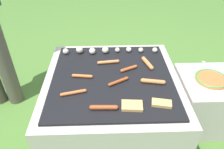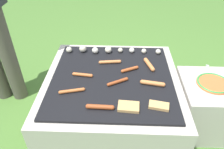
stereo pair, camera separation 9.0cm
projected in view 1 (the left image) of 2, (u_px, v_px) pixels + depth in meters
name	position (u px, v px, depth m)	size (l,w,h in m)	color
ground_plane	(112.00, 116.00, 1.83)	(14.00, 14.00, 0.00)	#47702D
grill	(112.00, 98.00, 1.70)	(0.98, 0.98, 0.41)	#B2AA9E
side_ledge	(204.00, 101.00, 1.67)	(0.41, 0.44, 0.41)	#B2AA9E
sausage_back_left	(118.00, 81.00, 1.52)	(0.15, 0.09, 0.02)	#93421E
sausage_back_center	(153.00, 81.00, 1.51)	(0.17, 0.06, 0.03)	#C6753D
sausage_front_right	(73.00, 93.00, 1.42)	(0.17, 0.06, 0.02)	#B7602D
sausage_mid_left	(147.00, 63.00, 1.70)	(0.07, 0.17, 0.03)	#C6753D
sausage_front_left	(82.00, 76.00, 1.57)	(0.15, 0.04, 0.02)	#B7602D
sausage_front_center	(108.00, 62.00, 1.71)	(0.18, 0.04, 0.03)	#C6753D
sausage_back_right	(129.00, 69.00, 1.64)	(0.13, 0.08, 0.02)	#A34C23
sausage_mid_right	(104.00, 107.00, 1.31)	(0.18, 0.03, 0.03)	#93421E
bread_slice_left	(162.00, 103.00, 1.35)	(0.13, 0.09, 0.02)	tan
bread_slice_center	(132.00, 106.00, 1.33)	(0.14, 0.10, 0.02)	tan
mushroom_row	(103.00, 50.00, 1.83)	(0.80, 0.07, 0.06)	beige
plate_colorful	(212.00, 79.00, 1.55)	(0.23, 0.23, 0.02)	orange
fork_utensil	(203.00, 66.00, 1.68)	(0.09, 0.16, 0.01)	silver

